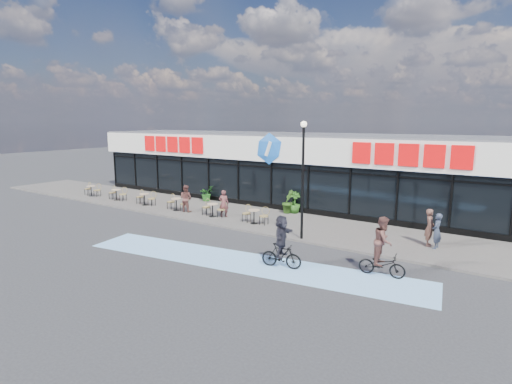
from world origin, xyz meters
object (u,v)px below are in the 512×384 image
(pedestrian_b, at_px, (430,227))
(potted_plant_mid, at_px, (294,202))
(pedestrian_a, at_px, (437,231))
(cyclist_a, at_px, (281,243))
(potted_plant_right, at_px, (288,202))
(patron_right, at_px, (186,198))
(patron_left, at_px, (224,203))
(lamp_post, at_px, (303,170))
(potted_plant_left, at_px, (206,193))
(bistro_set_0, at_px, (92,189))
(cyclist_b, at_px, (383,252))

(pedestrian_b, bearing_deg, potted_plant_mid, 63.21)
(pedestrian_a, distance_m, cyclist_a, 6.97)
(potted_plant_right, xyz_separation_m, patron_right, (-5.19, -3.07, 0.12))
(potted_plant_mid, xyz_separation_m, patron_left, (-2.83, -3.07, 0.14))
(lamp_post, relative_size, potted_plant_right, 3.94)
(potted_plant_left, relative_size, patron_left, 0.67)
(potted_plant_right, bearing_deg, potted_plant_mid, 32.40)
(bistro_set_0, distance_m, cyclist_a, 19.02)
(potted_plant_mid, height_order, patron_right, patron_right)
(patron_left, distance_m, pedestrian_a, 11.00)
(bistro_set_0, xyz_separation_m, patron_left, (11.90, 0.20, 0.31))
(patron_left, height_order, cyclist_a, cyclist_a)
(cyclist_a, bearing_deg, cyclist_b, 20.72)
(potted_plant_left, height_order, patron_left, patron_left)
(bistro_set_0, relative_size, potted_plant_right, 1.14)
(cyclist_a, bearing_deg, patron_left, 143.49)
(patron_right, relative_size, pedestrian_b, 0.99)
(patron_left, relative_size, patron_right, 0.96)
(lamp_post, relative_size, pedestrian_a, 3.50)
(bistro_set_0, relative_size, patron_right, 0.96)
(bistro_set_0, height_order, potted_plant_left, potted_plant_left)
(bistro_set_0, bearing_deg, cyclist_b, -8.79)
(patron_left, xyz_separation_m, pedestrian_b, (10.65, 0.79, 0.04))
(pedestrian_a, bearing_deg, patron_left, -81.30)
(pedestrian_b, relative_size, cyclist_a, 0.80)
(potted_plant_left, xyz_separation_m, cyclist_a, (10.35, -7.78, 0.33))
(bistro_set_0, distance_m, potted_plant_right, 14.72)
(pedestrian_a, height_order, cyclist_b, cyclist_b)
(pedestrian_b, xyz_separation_m, cyclist_b, (-0.74, -4.36, -0.01))
(lamp_post, xyz_separation_m, pedestrian_a, (5.40, 1.87, -2.39))
(potted_plant_left, distance_m, patron_right, 3.35)
(pedestrian_b, bearing_deg, patron_right, 83.77)
(bistro_set_0, height_order, pedestrian_b, pedestrian_b)
(pedestrian_b, relative_size, cyclist_b, 0.75)
(bistro_set_0, distance_m, potted_plant_left, 8.67)
(patron_left, bearing_deg, pedestrian_a, 158.62)
(lamp_post, xyz_separation_m, cyclist_b, (4.32, -2.23, -2.35))
(patron_left, distance_m, patron_right, 2.70)
(potted_plant_left, relative_size, pedestrian_a, 0.68)
(potted_plant_mid, height_order, pedestrian_a, pedestrian_a)
(potted_plant_left, relative_size, cyclist_b, 0.48)
(lamp_post, distance_m, pedestrian_b, 5.98)
(potted_plant_left, relative_size, patron_right, 0.64)
(potted_plant_right, distance_m, cyclist_a, 8.70)
(patron_right, bearing_deg, lamp_post, 164.27)
(potted_plant_right, xyz_separation_m, cyclist_b, (7.41, -6.43, 0.13))
(potted_plant_mid, relative_size, pedestrian_a, 0.83)
(patron_left, xyz_separation_m, patron_right, (-2.70, -0.21, 0.03))
(patron_left, bearing_deg, pedestrian_b, 160.12)
(bistro_set_0, relative_size, pedestrian_a, 1.01)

